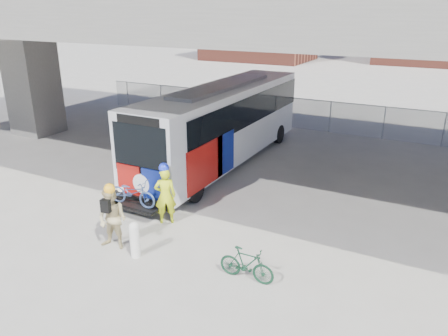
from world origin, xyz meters
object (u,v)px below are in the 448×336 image
Objects in this scene: cyclist_tan at (112,218)px; bus at (223,119)px; bollard at (135,238)px; bike_parked at (247,264)px; cyclist_hivis at (165,194)px.

bus is at bearing 86.38° from cyclist_tan.
bike_parked is (3.37, 0.47, -0.13)m from bollard.
cyclist_hivis is at bearing 101.74° from bollard.
bus reaches higher than bollard.
bollard is at bearing -79.02° from bus.
cyclist_hivis is 4.25m from bike_parked.
bike_parked is at bearing -3.92° from cyclist_tan.
bollard is 2.31m from cyclist_hivis.
cyclist_tan is at bearing 173.50° from bollard.
cyclist_tan is 1.34× the size of bike_parked.
bus is 11.56× the size of bollard.
bollard is at bearing 66.13° from cyclist_hivis.
cyclist_tan is (0.77, -8.43, -1.11)m from bus.
cyclist_tan is at bearing -84.81° from bus.
cyclist_tan is at bearing 42.91° from cyclist_hivis.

